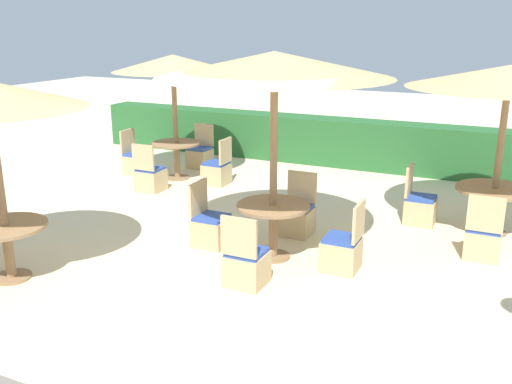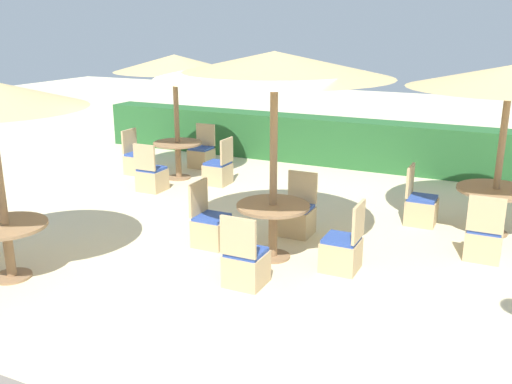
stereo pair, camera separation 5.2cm
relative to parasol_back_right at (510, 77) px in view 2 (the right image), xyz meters
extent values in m
plane|color=beige|center=(-2.88, -2.86, -2.34)|extent=(40.00, 40.00, 0.00)
cube|color=#28602D|center=(-2.88, 3.16, -1.83)|extent=(13.00, 0.70, 1.03)
cylinder|color=#93704C|center=(0.00, 0.00, -1.12)|extent=(0.10, 0.10, 2.43)
cone|color=tan|center=(0.00, 0.00, 0.01)|extent=(2.87, 2.87, 0.32)
cylinder|color=#93704C|center=(0.00, 0.00, -2.32)|extent=(0.48, 0.48, 0.03)
cylinder|color=#93704C|center=(0.00, 0.00, -2.00)|extent=(0.12, 0.12, 0.67)
cylinder|color=#93704C|center=(0.00, 0.00, -1.65)|extent=(1.13, 1.13, 0.04)
cube|color=tan|center=(-1.05, -0.01, -2.14)|extent=(0.46, 0.46, 0.40)
cube|color=#2D4CA8|center=(-1.05, -0.01, -1.91)|extent=(0.42, 0.42, 0.05)
cube|color=tan|center=(-1.26, -0.01, -1.65)|extent=(0.04, 0.46, 0.48)
cube|color=tan|center=(-0.04, -1.06, -2.14)|extent=(0.46, 0.46, 0.40)
cube|color=#2D4CA8|center=(-0.04, -1.06, -1.91)|extent=(0.42, 0.42, 0.05)
cube|color=tan|center=(-0.04, -1.27, -1.65)|extent=(0.46, 0.04, 0.48)
cylinder|color=#93704C|center=(-6.02, 0.65, -1.14)|extent=(0.10, 0.10, 2.39)
cone|color=tan|center=(-6.02, 0.65, -0.03)|extent=(2.36, 2.36, 0.32)
cylinder|color=#93704C|center=(-6.02, 0.65, -2.32)|extent=(0.48, 0.48, 0.03)
cylinder|color=#93704C|center=(-6.02, 0.65, -1.98)|extent=(0.12, 0.12, 0.71)
cylinder|color=#93704C|center=(-6.02, 0.65, -1.61)|extent=(0.98, 0.98, 0.04)
cube|color=tan|center=(-5.99, -0.31, -2.14)|extent=(0.46, 0.46, 0.40)
cube|color=#2D4CA8|center=(-5.99, -0.31, -1.91)|extent=(0.42, 0.42, 0.05)
cube|color=tan|center=(-5.99, -0.52, -1.65)|extent=(0.46, 0.04, 0.48)
cube|color=tan|center=(-5.08, 0.61, -2.14)|extent=(0.46, 0.46, 0.40)
cube|color=#2D4CA8|center=(-5.08, 0.61, -1.91)|extent=(0.42, 0.42, 0.05)
cube|color=tan|center=(-4.87, 0.61, -1.65)|extent=(0.04, 0.46, 0.48)
cube|color=tan|center=(-6.97, 0.59, -2.14)|extent=(0.46, 0.46, 0.40)
cube|color=#2D4CA8|center=(-6.97, 0.59, -1.91)|extent=(0.42, 0.42, 0.05)
cube|color=tan|center=(-7.18, 0.59, -1.65)|extent=(0.04, 0.46, 0.48)
cube|color=tan|center=(-6.07, 1.64, -2.14)|extent=(0.46, 0.46, 0.40)
cube|color=#2D4CA8|center=(-6.07, 1.64, -1.91)|extent=(0.42, 0.42, 0.05)
cube|color=tan|center=(-6.07, 1.85, -1.65)|extent=(0.46, 0.04, 0.48)
cylinder|color=#93704C|center=(-5.34, -4.25, -1.15)|extent=(0.10, 0.10, 2.38)
cylinder|color=#93704C|center=(-5.34, -4.25, -2.32)|extent=(0.48, 0.48, 0.03)
cylinder|color=#93704C|center=(-5.34, -4.25, -2.00)|extent=(0.12, 0.12, 0.67)
cylinder|color=#93704C|center=(-5.34, -4.25, -1.65)|extent=(1.00, 1.00, 0.04)
cylinder|color=#93704C|center=(-2.63, -2.25, -1.01)|extent=(0.10, 0.10, 2.66)
cone|color=tan|center=(-2.63, -2.25, 0.25)|extent=(3.00, 3.00, 0.32)
cylinder|color=#93704C|center=(-2.63, -2.25, -2.32)|extent=(0.48, 0.48, 0.03)
cylinder|color=#93704C|center=(-2.63, -2.25, -1.98)|extent=(0.12, 0.12, 0.72)
cylinder|color=#93704C|center=(-2.63, -2.25, -1.60)|extent=(0.98, 0.98, 0.04)
cube|color=tan|center=(-3.59, -2.23, -2.14)|extent=(0.46, 0.46, 0.40)
cube|color=#2D4CA8|center=(-3.59, -2.23, -1.91)|extent=(0.42, 0.42, 0.05)
cube|color=tan|center=(-3.80, -2.23, -1.65)|extent=(0.04, 0.46, 0.48)
cube|color=tan|center=(-2.59, -3.15, -2.14)|extent=(0.46, 0.46, 0.40)
cube|color=#2D4CA8|center=(-2.59, -3.15, -1.91)|extent=(0.42, 0.42, 0.05)
cube|color=tan|center=(-2.59, -3.36, -1.65)|extent=(0.46, 0.04, 0.48)
cube|color=tan|center=(-2.66, -1.30, -2.14)|extent=(0.46, 0.46, 0.40)
cube|color=#2D4CA8|center=(-2.66, -1.30, -1.91)|extent=(0.42, 0.42, 0.05)
cube|color=tan|center=(-2.66, -1.09, -1.65)|extent=(0.46, 0.04, 0.48)
cube|color=tan|center=(-1.68, -2.24, -2.14)|extent=(0.46, 0.46, 0.40)
cube|color=#2D4CA8|center=(-1.68, -2.24, -1.91)|extent=(0.42, 0.42, 0.05)
cube|color=tan|center=(-1.47, -2.24, -1.65)|extent=(0.04, 0.46, 0.48)
camera|label=1|loc=(0.21, -8.88, 0.77)|focal=40.00mm
camera|label=2|loc=(0.26, -8.86, 0.77)|focal=40.00mm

